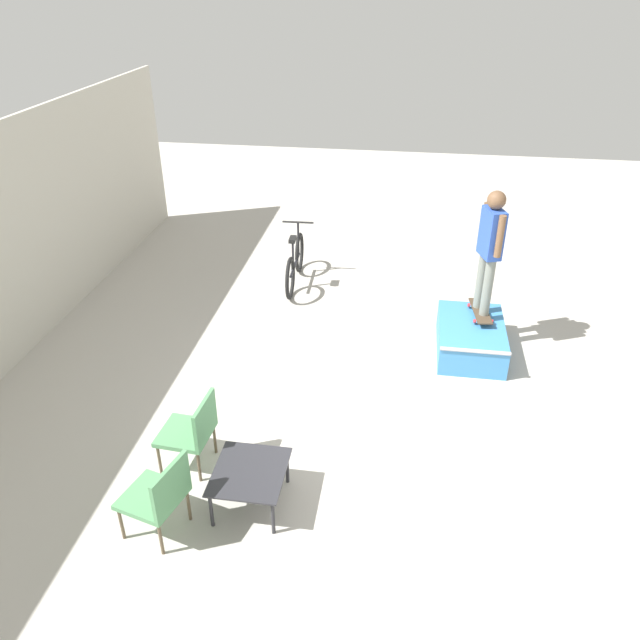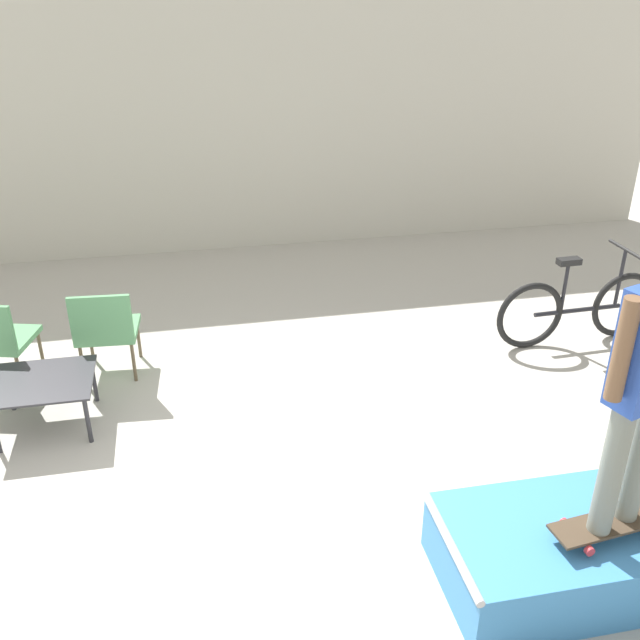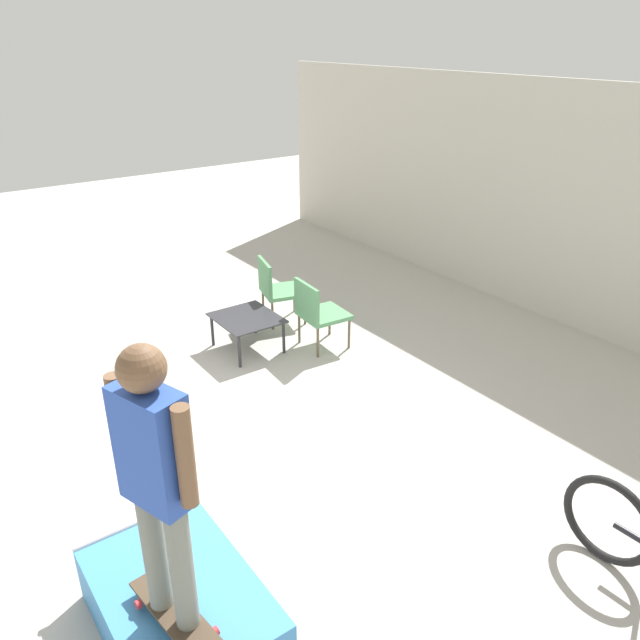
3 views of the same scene
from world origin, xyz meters
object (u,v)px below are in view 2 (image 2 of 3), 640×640
at_px(skate_ramp_box, 552,553).
at_px(skateboard_on_ramp, 611,523).
at_px(patio_chair_right, 106,328).
at_px(bicycle, 578,308).
at_px(coffee_table, 43,385).

bearing_deg(skate_ramp_box, skateboard_on_ramp, -23.73).
distance_m(skateboard_on_ramp, patio_chair_right, 4.33).
bearing_deg(skateboard_on_ramp, patio_chair_right, 127.05).
bearing_deg(bicycle, coffee_table, -176.48).
bearing_deg(patio_chair_right, bicycle, -178.95).
distance_m(coffee_table, bicycle, 4.90).
relative_size(skate_ramp_box, patio_chair_right, 1.58).
relative_size(patio_chair_right, bicycle, 0.50).
xyz_separation_m(coffee_table, bicycle, (4.88, 0.47, -0.01)).
height_order(skateboard_on_ramp, coffee_table, skateboard_on_ramp).
xyz_separation_m(skate_ramp_box, coffee_table, (-3.18, 2.29, 0.17)).
bearing_deg(skate_ramp_box, bicycle, 58.49).
xyz_separation_m(patio_chair_right, bicycle, (4.44, -0.24, -0.12)).
distance_m(skateboard_on_ramp, bicycle, 3.22).
height_order(patio_chair_right, bicycle, bicycle).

